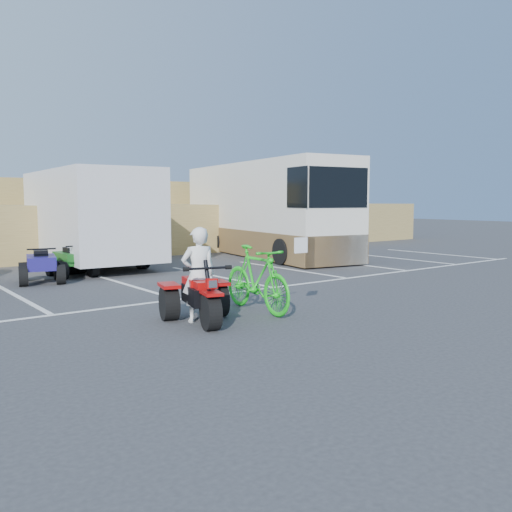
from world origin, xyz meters
TOP-DOWN VIEW (x-y plane):
  - ground at (0.00, 0.00)m, footprint 100.00×100.00m
  - parking_stripes at (0.87, 4.07)m, footprint 28.00×5.16m
  - grass_embankment at (0.00, 15.48)m, footprint 40.00×8.50m
  - red_trike_atv at (-0.81, 0.10)m, footprint 1.63×1.92m
  - rider at (-0.77, 0.25)m, footprint 0.71×0.56m
  - green_dirt_bike at (0.60, 0.33)m, footprint 0.73×2.18m
  - cargo_trailer at (0.75, 9.60)m, footprint 3.05×6.85m
  - rv_motorhome at (7.75, 9.18)m, footprint 4.14×10.25m
  - quad_atv_blue at (-1.65, 6.76)m, footprint 1.43×1.71m
  - quad_atv_green at (-0.61, 7.47)m, footprint 1.10×1.46m

SIDE VIEW (x-z plane):
  - ground at x=0.00m, z-range 0.00..0.00m
  - red_trike_atv at x=-0.81m, z-range -0.54..0.54m
  - quad_atv_blue at x=-1.65m, z-range -0.49..0.49m
  - quad_atv_green at x=-0.61m, z-range -0.47..0.47m
  - parking_stripes at x=0.87m, z-range 0.00..0.01m
  - green_dirt_bike at x=0.60m, z-range 0.00..1.29m
  - rider at x=-0.77m, z-range 0.00..1.70m
  - grass_embankment at x=0.00m, z-range -0.13..2.97m
  - rv_motorhome at x=7.75m, z-range -0.24..3.35m
  - cargo_trailer at x=0.75m, z-range 0.13..3.26m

